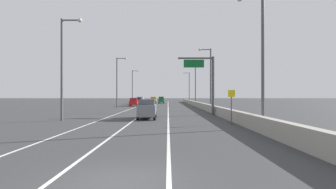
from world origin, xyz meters
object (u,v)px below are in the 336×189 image
Objects in this scene: lamp_post_right_second at (210,75)px; car_silver_4 at (141,100)px; speed_advisory_sign at (232,104)px; car_black_2 at (139,101)px; lamp_post_right_near at (260,52)px; overhead_sign_gantry at (208,78)px; lamp_post_left_near at (65,62)px; lamp_post_left_far at (134,84)px; lamp_post_right_fourth at (189,85)px; car_gray_3 at (148,109)px; lamp_post_left_mid at (119,79)px; car_red_5 at (134,102)px; car_green_0 at (162,100)px; car_yellow_1 at (154,100)px; lamp_post_right_third at (195,82)px.

lamp_post_right_second reaches higher than car_silver_4.
speed_advisory_sign is 59.01m from car_silver_4.
lamp_post_right_near is at bearing -73.96° from car_black_2.
lamp_post_right_near reaches higher than overhead_sign_gantry.
overhead_sign_gantry reaches higher than car_black_2.
lamp_post_left_far is at bearing 90.35° from lamp_post_left_near.
lamp_post_right_second is at bearing -90.20° from lamp_post_right_fourth.
speed_advisory_sign is 0.29× the size of lamp_post_left_far.
lamp_post_right_near reaches higher than car_gray_3.
car_gray_3 is (-7.73, 5.89, -0.70)m from speed_advisory_sign.
lamp_post_left_mid is (0.21, 27.80, 0.00)m from lamp_post_left_near.
car_gray_3 reaches higher than car_black_2.
lamp_post_left_near is at bearing 160.99° from lamp_post_right_near.
lamp_post_right_second is 24.80m from car_red_5.
lamp_post_left_mid is at bearing -94.10° from car_silver_4.
car_green_0 is (-8.97, -6.84, -4.83)m from lamp_post_right_fourth.
lamp_post_right_second is at bearing -75.21° from car_yellow_1.
overhead_sign_gantry is at bearing -81.73° from car_green_0.
lamp_post_right_second is 2.55× the size of car_green_0.
lamp_post_right_fourth reaches higher than car_red_5.
lamp_post_right_second is at bearing 79.86° from overhead_sign_gantry.
car_green_0 is 0.96× the size of car_yellow_1.
car_red_5 is (-13.52, 40.05, -0.80)m from speed_advisory_sign.
lamp_post_right_fourth is at bearing 37.33° from car_green_0.
lamp_post_right_third reaches higher than speed_advisory_sign.
lamp_post_left_mid is 19.51m from car_black_2.
lamp_post_right_near is at bearing -81.51° from overhead_sign_gantry.
lamp_post_right_third is (1.12, 43.91, 4.12)m from speed_advisory_sign.
lamp_post_right_third reaches higher than car_black_2.
lamp_post_left_far is at bearing 97.86° from car_red_5.
lamp_post_right_second reaches higher than car_green_0.
lamp_post_right_near is 54.92m from car_black_2.
lamp_post_left_mid reaches higher than car_gray_3.
car_black_2 is at bearing 108.58° from overhead_sign_gantry.
lamp_post_right_near is at bearing -19.01° from lamp_post_left_near.
car_silver_4 is 0.99× the size of car_red_5.
lamp_post_left_near reaches higher than overhead_sign_gantry.
lamp_post_right_second is 2.17× the size of car_silver_4.
lamp_post_right_second reaches higher than car_yellow_1.
lamp_post_left_far is (-17.28, 15.27, 0.00)m from lamp_post_right_third.
lamp_post_right_near is 2.13× the size of car_black_2.
lamp_post_right_near is 2.14× the size of car_red_5.
lamp_post_right_second is at bearing -89.67° from lamp_post_right_third.
car_black_2 is (-14.77, 29.40, -4.93)m from lamp_post_right_second.
car_gray_3 is at bearing -143.63° from overhead_sign_gantry.
overhead_sign_gantry is 0.73× the size of lamp_post_right_second.
lamp_post_right_fourth is at bearing 14.15° from car_yellow_1.
car_yellow_1 is at bearing 100.46° from overhead_sign_gantry.
lamp_post_right_third and lamp_post_left_near have the same top height.
lamp_post_left_far reaches higher than car_black_2.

